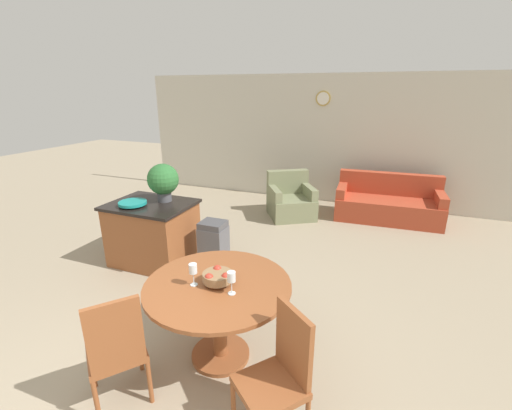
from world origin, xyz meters
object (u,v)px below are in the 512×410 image
(trash_bin, at_px, (214,246))
(potted_plant, at_px, (163,180))
(wine_glass_left, at_px, (193,270))
(couch, at_px, (388,204))
(teal_bowl, at_px, (133,203))
(armchair, at_px, (291,202))
(dining_chair_near_left, at_px, (116,348))
(kitchen_island, at_px, (153,233))
(fruit_bowl, at_px, (218,277))
(dining_table, at_px, (219,301))
(dining_chair_near_right, at_px, (280,371))
(wine_glass_right, at_px, (231,278))

(trash_bin, bearing_deg, potted_plant, 176.67)
(wine_glass_left, relative_size, couch, 0.10)
(teal_bowl, height_order, armchair, teal_bowl)
(potted_plant, relative_size, trash_bin, 0.76)
(potted_plant, distance_m, trash_bin, 1.15)
(teal_bowl, relative_size, potted_plant, 0.70)
(dining_chair_near_left, distance_m, teal_bowl, 2.38)
(kitchen_island, distance_m, teal_bowl, 0.53)
(fruit_bowl, height_order, teal_bowl, teal_bowl)
(dining_table, relative_size, teal_bowl, 3.48)
(armchair, bearing_deg, dining_chair_near_right, -107.12)
(armchair, bearing_deg, fruit_bowl, -115.62)
(wine_glass_left, height_order, trash_bin, wine_glass_left)
(wine_glass_right, xyz_separation_m, potted_plant, (-1.80, 1.60, 0.26))
(dining_chair_near_right, distance_m, kitchen_island, 3.08)
(wine_glass_left, bearing_deg, couch, 71.38)
(dining_table, xyz_separation_m, dining_chair_near_left, (-0.49, -0.73, -0.07))
(dining_chair_near_right, xyz_separation_m, teal_bowl, (-2.62, 1.65, 0.40))
(fruit_bowl, relative_size, wine_glass_right, 1.28)
(couch, bearing_deg, teal_bowl, -137.75)
(fruit_bowl, height_order, trash_bin, fruit_bowl)
(dining_table, relative_size, fruit_bowl, 4.97)
(potted_plant, bearing_deg, fruit_bowl, -42.85)
(couch, bearing_deg, dining_table, -109.79)
(wine_glass_right, relative_size, teal_bowl, 0.55)
(dining_table, bearing_deg, dining_chair_near_right, -33.92)
(fruit_bowl, xyz_separation_m, wine_glass_right, (0.18, -0.10, 0.08))
(dining_chair_near_left, xyz_separation_m, armchair, (0.05, 4.61, -0.24))
(teal_bowl, distance_m, trash_bin, 1.23)
(dining_table, relative_size, dining_chair_near_left, 1.30)
(wine_glass_left, relative_size, armchair, 0.18)
(kitchen_island, height_order, teal_bowl, teal_bowl)
(wine_glass_left, bearing_deg, teal_bowl, 143.69)
(dining_chair_near_left, bearing_deg, wine_glass_left, 13.18)
(fruit_bowl, relative_size, teal_bowl, 0.70)
(dining_table, relative_size, kitchen_island, 1.14)
(fruit_bowl, bearing_deg, wine_glass_left, -152.13)
(kitchen_island, bearing_deg, dining_chair_near_right, -36.45)
(dining_chair_near_right, relative_size, fruit_bowl, 3.83)
(wine_glass_left, height_order, kitchen_island, wine_glass_left)
(trash_bin, distance_m, armchair, 2.46)
(trash_bin, bearing_deg, armchair, 80.66)
(dining_chair_near_left, bearing_deg, trash_bin, 48.39)
(dining_table, bearing_deg, teal_bowl, 148.48)
(dining_chair_near_right, bearing_deg, fruit_bowl, 5.41)
(trash_bin, bearing_deg, dining_chair_near_right, -51.09)
(potted_plant, bearing_deg, wine_glass_left, -48.01)
(wine_glass_left, bearing_deg, dining_table, 28.16)
(fruit_bowl, distance_m, armchair, 3.94)
(wine_glass_left, distance_m, trash_bin, 1.78)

